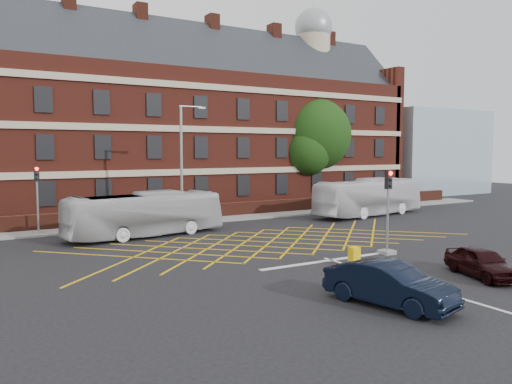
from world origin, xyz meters
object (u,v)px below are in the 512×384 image
deciduous_tree (314,140)px  traffic_light_far (38,206)px  bus_right (369,197)px  utility_cabinet (354,257)px  bus_left (145,214)px  traffic_light_near (388,220)px  car_navy (389,284)px  car_maroon (482,262)px  street_lamp (183,187)px

deciduous_tree → traffic_light_far: bearing=-167.9°
bus_right → deciduous_tree: bearing=-17.7°
deciduous_tree → bus_right: bearing=-99.2°
deciduous_tree → utility_cabinet: bearing=-123.1°
bus_right → traffic_light_far: 24.50m
bus_left → traffic_light_near: bearing=-149.1°
traffic_light_near → utility_cabinet: bearing=-160.0°
car_navy → traffic_light_far: size_ratio=1.06×
car_navy → traffic_light_near: size_ratio=1.06×
car_maroon → traffic_light_far: 25.42m
car_navy → street_lamp: 19.47m
bus_left → street_lamp: size_ratio=1.19×
bus_right → traffic_light_near: (-9.71, -11.65, 0.27)m
car_navy → traffic_light_near: bearing=31.3°
car_maroon → deciduous_tree: 29.17m
bus_left → deciduous_tree: bearing=-71.9°
street_lamp → car_maroon: bearing=-72.8°
bus_left → car_navy: (2.80, -17.49, -0.63)m
bus_right → street_lamp: size_ratio=1.30×
deciduous_tree → traffic_light_near: size_ratio=2.42×
bus_right → deciduous_tree: size_ratio=1.04×
bus_right → street_lamp: street_lamp is taller
traffic_light_near → utility_cabinet: traffic_light_near is taller
bus_right → utility_cabinet: bus_right is taller
deciduous_tree → street_lamp: deciduous_tree is taller
car_maroon → traffic_light_far: traffic_light_far is taller
bus_left → bus_right: 18.66m
bus_right → utility_cabinet: 18.27m
bus_right → deciduous_tree: (1.51, 9.32, 4.77)m
deciduous_tree → car_navy: bearing=-122.6°
traffic_light_near → utility_cabinet: size_ratio=4.85×
traffic_light_far → utility_cabinet: traffic_light_far is taller
bus_left → bus_right: bearing=-96.4°
car_navy → traffic_light_far: bearing=97.2°
street_lamp → utility_cabinet: 14.76m
car_navy → deciduous_tree: bearing=43.5°
bus_right → deciduous_tree: 10.58m
traffic_light_near → utility_cabinet: 3.70m
car_maroon → traffic_light_near: traffic_light_near is taller
bus_right → traffic_light_far: size_ratio=2.52×
deciduous_tree → utility_cabinet: 27.09m
traffic_light_far → utility_cabinet: 20.13m
bus_right → car_navy: size_ratio=2.38×
car_navy → car_maroon: bearing=-6.4°
utility_cabinet → bus_left: bearing=114.5°
car_navy → traffic_light_far: (-8.35, 21.64, 1.02)m
traffic_light_near → street_lamp: size_ratio=0.52×
street_lamp → traffic_light_near: bearing=-66.6°
car_maroon → utility_cabinet: 5.32m
deciduous_tree → traffic_light_near: bearing=-118.1°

